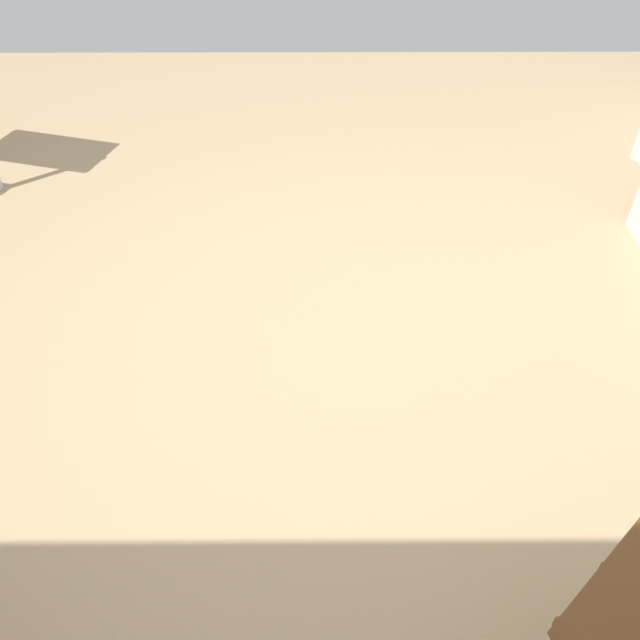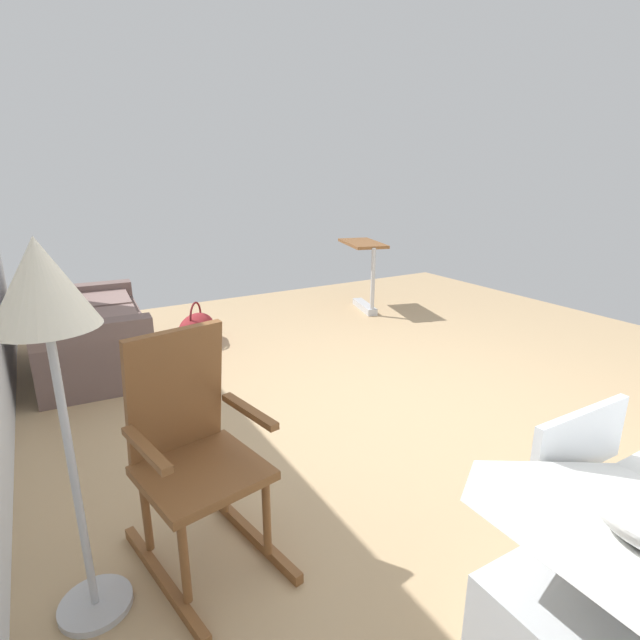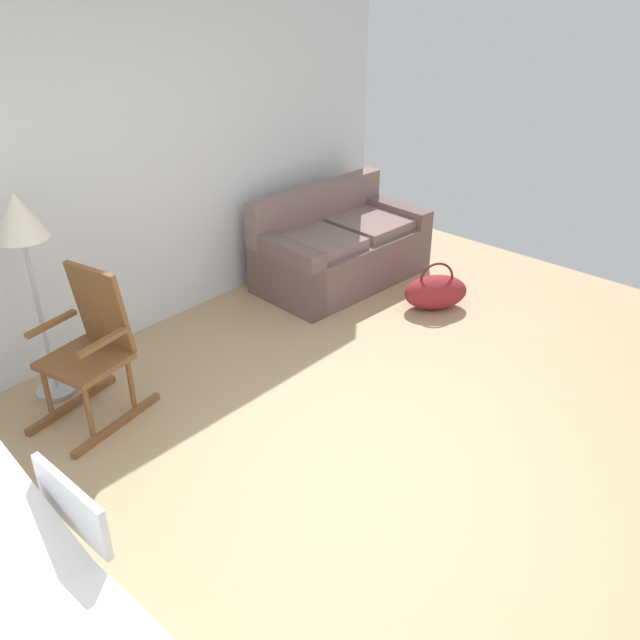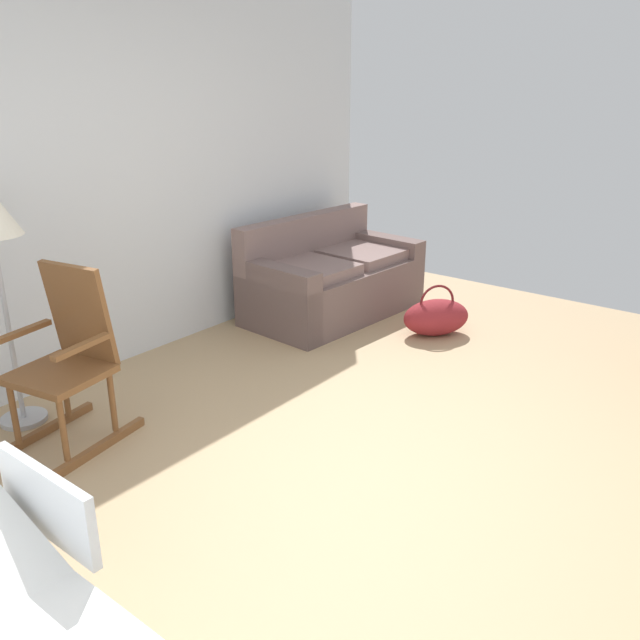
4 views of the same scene
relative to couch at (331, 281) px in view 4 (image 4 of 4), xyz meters
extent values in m
plane|color=tan|center=(-1.93, -1.88, -0.31)|extent=(7.26, 7.26, 0.00)
cube|color=silver|center=(-1.93, 0.64, 1.04)|extent=(6.01, 0.10, 2.70)
cube|color=silver|center=(-3.59, -1.48, 0.32)|extent=(0.04, 0.56, 0.28)
cube|color=#68534F|center=(0.00, -0.03, -0.08)|extent=(1.65, 0.95, 0.45)
cube|color=#7F6660|center=(-0.37, -0.05, 0.18)|extent=(0.71, 0.69, 0.10)
cube|color=#7F6660|center=(0.36, -0.10, 0.18)|extent=(0.71, 0.69, 0.10)
cube|color=#7F6660|center=(0.02, 0.31, 0.34)|extent=(1.61, 0.26, 0.40)
cube|color=#68534F|center=(-0.71, 0.01, -0.01)|extent=(0.23, 0.86, 0.60)
cube|color=#68534F|center=(0.71, -0.08, -0.01)|extent=(0.23, 0.86, 0.60)
cube|color=brown|center=(-2.80, 0.03, -0.28)|extent=(0.75, 0.18, 0.05)
cube|color=brown|center=(-2.72, -0.39, -0.28)|extent=(0.75, 0.18, 0.05)
cylinder|color=brown|center=(-2.91, -0.40, -0.06)|extent=(0.04, 0.04, 0.40)
cylinder|color=brown|center=(-2.98, -0.02, -0.06)|extent=(0.04, 0.04, 0.40)
cylinder|color=brown|center=(-2.54, -0.33, -0.06)|extent=(0.04, 0.04, 0.40)
cylinder|color=brown|center=(-2.62, 0.04, -0.06)|extent=(0.04, 0.04, 0.40)
cube|color=brown|center=(-2.76, -0.18, 0.14)|extent=(0.54, 0.56, 0.04)
cube|color=brown|center=(-2.56, -0.14, 0.44)|extent=(0.20, 0.45, 0.60)
cube|color=brown|center=(-2.74, -0.41, 0.36)|extent=(0.39, 0.11, 0.03)
cube|color=brown|center=(-2.82, 0.04, 0.36)|extent=(0.39, 0.11, 0.03)
cylinder|color=#B2B5BA|center=(-2.77, 0.29, -0.29)|extent=(0.28, 0.28, 0.03)
cylinder|color=#B2B5BA|center=(-2.77, 0.29, 0.30)|extent=(0.03, 0.03, 1.15)
ellipsoid|color=maroon|center=(0.12, -1.00, -0.16)|extent=(0.64, 0.59, 0.30)
torus|color=maroon|center=(0.12, -1.00, -0.03)|extent=(0.25, 0.20, 0.30)
camera|label=1|loc=(-1.93, 0.29, 1.68)|focal=36.15mm
camera|label=2|loc=(-4.54, 0.29, 1.36)|focal=27.24mm
camera|label=3|loc=(-4.54, -3.83, 2.52)|focal=38.60mm
camera|label=4|loc=(-4.54, -3.45, 1.73)|focal=37.58mm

